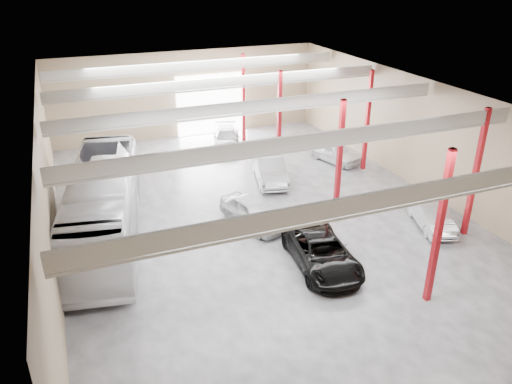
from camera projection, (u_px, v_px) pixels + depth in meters
depot_shell at (260, 131)px, 27.34m from camera, size 22.12×32.12×7.06m
coach_bus at (104, 204)px, 26.04m from camera, size 5.61×14.06×3.82m
black_sedan at (322, 252)px, 23.84m from camera, size 3.23×5.86×1.55m
car_row_a at (253, 212)px, 27.71m from camera, size 3.05×4.88×1.55m
car_row_b at (270, 169)px, 33.25m from camera, size 2.93×5.42×1.70m
car_row_c at (227, 138)px, 39.46m from camera, size 3.33×5.31×1.43m
car_right_near at (431, 215)px, 27.52m from camera, size 2.68×4.45×1.39m
car_right_far at (334, 152)px, 36.52m from camera, size 2.86×4.50×1.43m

